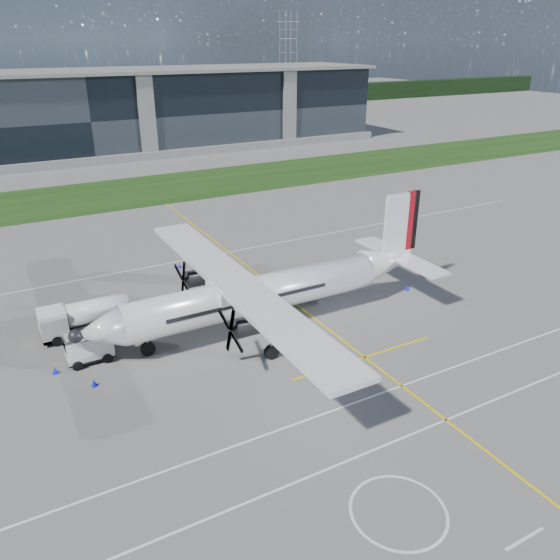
% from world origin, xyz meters
% --- Properties ---
extents(ground, '(400.00, 400.00, 0.00)m').
position_xyz_m(ground, '(0.00, 40.00, 0.00)').
color(ground, '#605E5B').
rests_on(ground, ground).
extents(grass_strip, '(400.00, 18.00, 0.04)m').
position_xyz_m(grass_strip, '(0.00, 48.00, 0.02)').
color(grass_strip, '#15370F').
rests_on(grass_strip, ground).
extents(terminal_building, '(120.00, 20.00, 15.00)m').
position_xyz_m(terminal_building, '(0.00, 80.00, 7.50)').
color(terminal_building, black).
rests_on(terminal_building, ground).
extents(tree_line, '(400.00, 6.00, 6.00)m').
position_xyz_m(tree_line, '(0.00, 140.00, 3.00)').
color(tree_line, black).
rests_on(tree_line, ground).
extents(pylon_east, '(9.00, 4.60, 30.00)m').
position_xyz_m(pylon_east, '(85.00, 150.00, 15.00)').
color(pylon_east, gray).
rests_on(pylon_east, ground).
extents(yellow_taxiway_centerline, '(0.20, 70.00, 0.01)m').
position_xyz_m(yellow_taxiway_centerline, '(3.00, 10.00, 0.01)').
color(yellow_taxiway_centerline, yellow).
rests_on(yellow_taxiway_centerline, ground).
extents(white_lane_line, '(90.00, 0.15, 0.01)m').
position_xyz_m(white_lane_line, '(0.00, -14.00, 0.01)').
color(white_lane_line, white).
rests_on(white_lane_line, ground).
extents(turboprop_aircraft, '(29.20, 30.28, 9.08)m').
position_xyz_m(turboprop_aircraft, '(-0.72, 1.75, 4.54)').
color(turboprop_aircraft, white).
rests_on(turboprop_aircraft, ground).
extents(fuel_tanker_truck, '(7.00, 2.27, 2.62)m').
position_xyz_m(fuel_tanker_truck, '(-14.12, 7.26, 1.31)').
color(fuel_tanker_truck, white).
rests_on(fuel_tanker_truck, ground).
extents(baggage_tug, '(3.35, 2.01, 2.01)m').
position_xyz_m(baggage_tug, '(-14.23, 3.07, 1.00)').
color(baggage_tug, white).
rests_on(baggage_tug, ground).
extents(ground_crew_person, '(0.75, 0.92, 1.98)m').
position_xyz_m(ground_crew_person, '(-7.29, 3.86, 0.99)').
color(ground_crew_person, '#F25907').
rests_on(ground_crew_person, ground).
extents(safety_cone_fwd, '(0.36, 0.36, 0.50)m').
position_xyz_m(safety_cone_fwd, '(-16.67, 2.47, 0.25)').
color(safety_cone_fwd, '#0E14F5').
rests_on(safety_cone_fwd, ground).
extents(safety_cone_tail, '(0.36, 0.36, 0.50)m').
position_xyz_m(safety_cone_tail, '(13.25, 1.39, 0.25)').
color(safety_cone_tail, '#0E14F5').
rests_on(safety_cone_tail, ground).
extents(safety_cone_nose_stbd, '(0.36, 0.36, 0.50)m').
position_xyz_m(safety_cone_nose_stbd, '(-13.78, 2.89, 0.25)').
color(safety_cone_nose_stbd, '#0E14F5').
rests_on(safety_cone_nose_stbd, ground).
extents(safety_cone_nose_port, '(0.36, 0.36, 0.50)m').
position_xyz_m(safety_cone_nose_port, '(-14.66, -0.31, 0.25)').
color(safety_cone_nose_port, '#0E14F5').
rests_on(safety_cone_nose_port, ground).
extents(safety_cone_stbdwing, '(0.36, 0.36, 0.50)m').
position_xyz_m(safety_cone_stbdwing, '(-3.01, 16.35, 0.25)').
color(safety_cone_stbdwing, '#0E14F5').
rests_on(safety_cone_stbdwing, ground).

